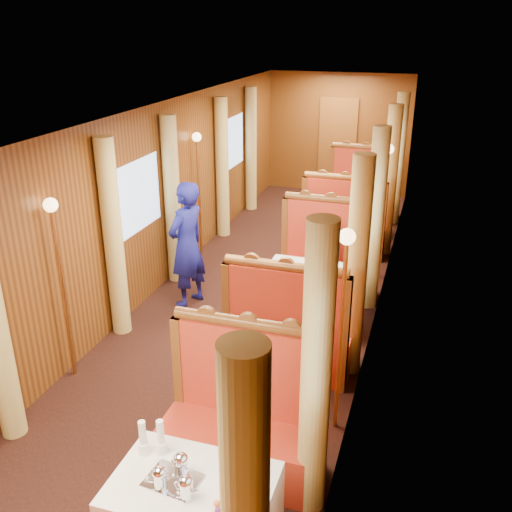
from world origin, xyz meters
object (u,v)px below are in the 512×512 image
at_px(table_mid, 309,299).
at_px(table_far, 353,212).
at_px(teapot_left, 160,480).
at_px(banquette_far_aft, 361,194).
at_px(steward, 187,245).
at_px(banquette_mid_aft, 326,263).
at_px(passenger, 322,249).
at_px(banquette_far_fwd, 343,228).
at_px(banquette_near_aft, 243,424).
at_px(teapot_right, 186,490).
at_px(banquette_mid_fwd, 288,336).
at_px(tea_tray, 173,480).
at_px(rose_vase_mid, 307,257).
at_px(teapot_back, 181,467).
at_px(fruit_plate, 226,508).
at_px(rose_vase_far, 356,182).

xyz_separation_m(table_mid, table_far, (0.00, 3.50, 0.00)).
bearing_deg(teapot_left, banquette_far_aft, 73.13).
bearing_deg(teapot_left, steward, 95.84).
relative_size(banquette_mid_aft, passenger, 1.76).
bearing_deg(banquette_far_fwd, passenger, -90.00).
height_order(banquette_mid_aft, teapot_left, banquette_mid_aft).
height_order(banquette_near_aft, banquette_mid_aft, same).
bearing_deg(banquette_mid_aft, banquette_far_fwd, 90.00).
distance_m(teapot_right, passenger, 4.35).
distance_m(banquette_far_aft, teapot_right, 8.15).
relative_size(banquette_mid_aft, teapot_left, 8.60).
bearing_deg(banquette_mid_fwd, banquette_far_fwd, 90.00).
xyz_separation_m(tea_tray, steward, (-1.52, 3.65, 0.07)).
relative_size(banquette_mid_aft, rose_vase_mid, 3.72).
height_order(banquette_far_fwd, passenger, banquette_far_fwd).
bearing_deg(teapot_back, passenger, 110.49).
bearing_deg(passenger, banquette_mid_fwd, -90.00).
bearing_deg(banquette_mid_aft, banquette_mid_fwd, -90.00).
relative_size(table_far, teapot_right, 6.72).
xyz_separation_m(teapot_left, passenger, (0.17, 4.33, -0.07)).
distance_m(tea_tray, teapot_right, 0.18).
xyz_separation_m(banquette_near_aft, fruit_plate, (0.29, -1.16, 0.35)).
bearing_deg(rose_vase_far, rose_vase_mid, -90.86).
xyz_separation_m(table_far, teapot_right, (0.02, -7.13, 0.44)).
bearing_deg(teapot_left, rose_vase_mid, 72.18).
relative_size(tea_tray, steward, 0.20).
relative_size(table_far, banquette_far_aft, 0.78).
height_order(banquette_mid_fwd, banquette_mid_aft, same).
xyz_separation_m(teapot_back, passenger, (0.09, 4.19, -0.08)).
relative_size(table_mid, banquette_mid_aft, 0.78).
bearing_deg(passenger, banquette_far_aft, 90.00).
distance_m(table_mid, table_far, 3.50).
height_order(banquette_mid_aft, tea_tray, banquette_mid_aft).
height_order(tea_tray, passenger, passenger).
distance_m(banquette_mid_fwd, tea_tray, 2.54).
bearing_deg(rose_vase_far, teapot_right, -89.98).
bearing_deg(rose_vase_far, banquette_near_aft, -90.17).
bearing_deg(teapot_left, rose_vase_far, 72.81).
distance_m(banquette_mid_aft, passenger, 0.43).
relative_size(tea_tray, passenger, 0.45).
distance_m(fruit_plate, passenger, 4.38).
xyz_separation_m(banquette_mid_fwd, banquette_far_fwd, (0.00, 3.50, 0.00)).
distance_m(banquette_mid_aft, banquette_far_aft, 3.50).
bearing_deg(passenger, teapot_right, -89.74).
bearing_deg(banquette_far_aft, banquette_mid_aft, -90.00).
bearing_deg(fruit_plate, tea_tray, 163.87).
xyz_separation_m(banquette_mid_aft, teapot_left, (-0.17, -4.62, 0.39)).
relative_size(rose_vase_far, steward, 0.22).
relative_size(banquette_mid_fwd, banquette_mid_aft, 1.00).
xyz_separation_m(banquette_near_aft, teapot_back, (-0.09, -0.98, 0.39)).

